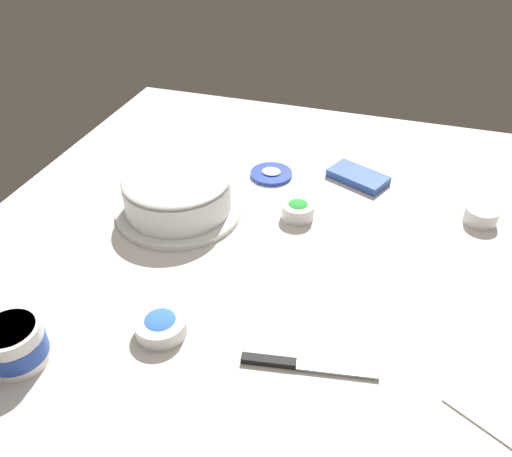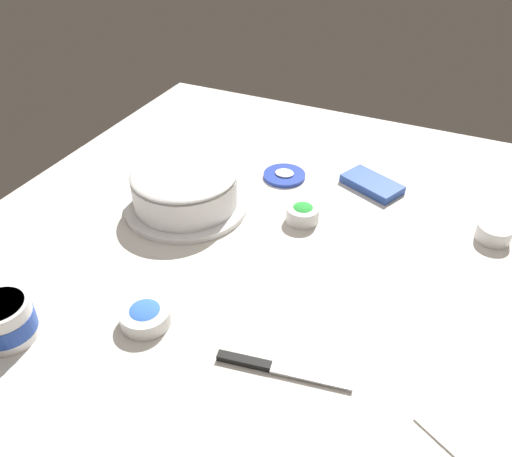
{
  "view_description": "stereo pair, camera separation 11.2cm",
  "coord_description": "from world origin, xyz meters",
  "px_view_note": "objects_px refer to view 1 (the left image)",
  "views": [
    {
      "loc": [
        0.15,
        -0.83,
        0.72
      ],
      "look_at": [
        -0.11,
        0.03,
        0.04
      ],
      "focal_mm": 35.56,
      "sensor_mm": 36.0,
      "label": 1
    },
    {
      "loc": [
        0.26,
        -0.78,
        0.72
      ],
      "look_at": [
        -0.11,
        0.03,
        0.04
      ],
      "focal_mm": 35.56,
      "sensor_mm": 36.0,
      "label": 2
    }
  ],
  "objects_px": {
    "frosting_tub": "(15,344)",
    "candy_box_lower": "(358,177)",
    "frosting_tub_lid": "(271,174)",
    "sprinkle_bowl_green": "(298,209)",
    "sprinkle_bowl_orange": "(481,215)",
    "paper_napkin": "(508,401)",
    "spreading_knife": "(297,364)",
    "frosted_cake": "(178,194)",
    "sprinkle_bowl_blue": "(161,325)"
  },
  "relations": [
    {
      "from": "sprinkle_bowl_green",
      "to": "candy_box_lower",
      "type": "relative_size",
      "value": 0.52
    },
    {
      "from": "frosting_tub_lid",
      "to": "candy_box_lower",
      "type": "relative_size",
      "value": 0.75
    },
    {
      "from": "frosting_tub_lid",
      "to": "sprinkle_bowl_green",
      "type": "relative_size",
      "value": 1.44
    },
    {
      "from": "frosted_cake",
      "to": "candy_box_lower",
      "type": "xyz_separation_m",
      "value": [
        0.39,
        0.28,
        -0.04
      ]
    },
    {
      "from": "frosted_cake",
      "to": "candy_box_lower",
      "type": "bearing_deg",
      "value": 35.15
    },
    {
      "from": "frosting_tub",
      "to": "spreading_knife",
      "type": "distance_m",
      "value": 0.48
    },
    {
      "from": "sprinkle_bowl_orange",
      "to": "paper_napkin",
      "type": "height_order",
      "value": "sprinkle_bowl_orange"
    },
    {
      "from": "frosting_tub_lid",
      "to": "spreading_knife",
      "type": "xyz_separation_m",
      "value": [
        0.22,
        -0.59,
        -0.0
      ]
    },
    {
      "from": "frosting_tub",
      "to": "paper_napkin",
      "type": "bearing_deg",
      "value": 11.58
    },
    {
      "from": "paper_napkin",
      "to": "candy_box_lower",
      "type": "bearing_deg",
      "value": 118.83
    },
    {
      "from": "frosting_tub_lid",
      "to": "sprinkle_bowl_green",
      "type": "bearing_deg",
      "value": -55.5
    },
    {
      "from": "frosted_cake",
      "to": "candy_box_lower",
      "type": "distance_m",
      "value": 0.48
    },
    {
      "from": "frosted_cake",
      "to": "sprinkle_bowl_orange",
      "type": "xyz_separation_m",
      "value": [
        0.7,
        0.18,
        -0.03
      ]
    },
    {
      "from": "sprinkle_bowl_orange",
      "to": "candy_box_lower",
      "type": "xyz_separation_m",
      "value": [
        -0.3,
        0.1,
        -0.01
      ]
    },
    {
      "from": "frosting_tub_lid",
      "to": "spreading_knife",
      "type": "distance_m",
      "value": 0.63
    },
    {
      "from": "sprinkle_bowl_blue",
      "to": "paper_napkin",
      "type": "relative_size",
      "value": 0.64
    },
    {
      "from": "sprinkle_bowl_blue",
      "to": "sprinkle_bowl_orange",
      "type": "relative_size",
      "value": 1.25
    },
    {
      "from": "frosting_tub",
      "to": "sprinkle_bowl_orange",
      "type": "height_order",
      "value": "frosting_tub"
    },
    {
      "from": "candy_box_lower",
      "to": "sprinkle_bowl_orange",
      "type": "bearing_deg",
      "value": 6.2
    },
    {
      "from": "sprinkle_bowl_orange",
      "to": "paper_napkin",
      "type": "xyz_separation_m",
      "value": [
        0.03,
        -0.5,
        -0.02
      ]
    },
    {
      "from": "frosting_tub_lid",
      "to": "sprinkle_bowl_orange",
      "type": "xyz_separation_m",
      "value": [
        0.53,
        -0.05,
        0.01
      ]
    },
    {
      "from": "frosting_tub_lid",
      "to": "frosted_cake",
      "type": "bearing_deg",
      "value": -125.93
    },
    {
      "from": "frosting_tub",
      "to": "candy_box_lower",
      "type": "relative_size",
      "value": 0.69
    },
    {
      "from": "sprinkle_bowl_green",
      "to": "spreading_knife",
      "type": "bearing_deg",
      "value": -76.4
    },
    {
      "from": "frosted_cake",
      "to": "frosting_tub_lid",
      "type": "xyz_separation_m",
      "value": [
        0.17,
        0.23,
        -0.05
      ]
    },
    {
      "from": "sprinkle_bowl_green",
      "to": "sprinkle_bowl_orange",
      "type": "bearing_deg",
      "value": 14.96
    },
    {
      "from": "candy_box_lower",
      "to": "paper_napkin",
      "type": "bearing_deg",
      "value": -36.83
    },
    {
      "from": "spreading_knife",
      "to": "candy_box_lower",
      "type": "height_order",
      "value": "candy_box_lower"
    },
    {
      "from": "frosting_tub",
      "to": "sprinkle_bowl_orange",
      "type": "bearing_deg",
      "value": 40.68
    },
    {
      "from": "frosting_tub",
      "to": "sprinkle_bowl_green",
      "type": "xyz_separation_m",
      "value": [
        0.36,
        0.56,
        -0.02
      ]
    },
    {
      "from": "frosted_cake",
      "to": "sprinkle_bowl_blue",
      "type": "relative_size",
      "value": 3.17
    },
    {
      "from": "candy_box_lower",
      "to": "paper_napkin",
      "type": "relative_size",
      "value": 1.01
    },
    {
      "from": "frosted_cake",
      "to": "frosting_tub",
      "type": "relative_size",
      "value": 2.92
    },
    {
      "from": "frosting_tub_lid",
      "to": "sprinkle_bowl_orange",
      "type": "height_order",
      "value": "sprinkle_bowl_orange"
    },
    {
      "from": "spreading_knife",
      "to": "sprinkle_bowl_orange",
      "type": "height_order",
      "value": "sprinkle_bowl_orange"
    },
    {
      "from": "frosting_tub",
      "to": "sprinkle_bowl_blue",
      "type": "xyz_separation_m",
      "value": [
        0.21,
        0.13,
        -0.02
      ]
    },
    {
      "from": "spreading_knife",
      "to": "sprinkle_bowl_green",
      "type": "distance_m",
      "value": 0.44
    },
    {
      "from": "frosting_tub_lid",
      "to": "spreading_knife",
      "type": "height_order",
      "value": "frosting_tub_lid"
    },
    {
      "from": "frosting_tub",
      "to": "paper_napkin",
      "type": "height_order",
      "value": "frosting_tub"
    },
    {
      "from": "spreading_knife",
      "to": "sprinkle_bowl_green",
      "type": "bearing_deg",
      "value": 103.6
    },
    {
      "from": "frosting_tub",
      "to": "paper_napkin",
      "type": "distance_m",
      "value": 0.82
    },
    {
      "from": "frosting_tub",
      "to": "paper_napkin",
      "type": "xyz_separation_m",
      "value": [
        0.8,
        0.16,
        -0.04
      ]
    },
    {
      "from": "sprinkle_bowl_orange",
      "to": "candy_box_lower",
      "type": "bearing_deg",
      "value": 161.87
    },
    {
      "from": "sprinkle_bowl_blue",
      "to": "frosting_tub_lid",
      "type": "bearing_deg",
      "value": 86.11
    },
    {
      "from": "spreading_knife",
      "to": "frosting_tub_lid",
      "type": "bearing_deg",
      "value": 110.09
    },
    {
      "from": "frosting_tub_lid",
      "to": "sprinkle_bowl_blue",
      "type": "height_order",
      "value": "sprinkle_bowl_blue"
    },
    {
      "from": "frosted_cake",
      "to": "sprinkle_bowl_green",
      "type": "distance_m",
      "value": 0.29
    },
    {
      "from": "sprinkle_bowl_orange",
      "to": "frosted_cake",
      "type": "bearing_deg",
      "value": -165.71
    },
    {
      "from": "spreading_knife",
      "to": "paper_napkin",
      "type": "height_order",
      "value": "spreading_knife"
    },
    {
      "from": "paper_napkin",
      "to": "frosting_tub_lid",
      "type": "bearing_deg",
      "value": 135.14
    }
  ]
}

